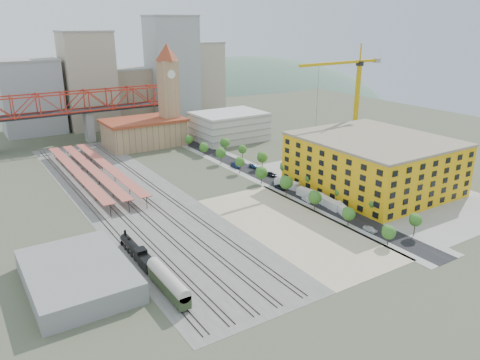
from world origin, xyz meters
TOP-DOWN VIEW (x-y plane):
  - ground at (0.00, 0.00)m, footprint 400.00×400.00m
  - ballast_strip at (-36.00, 17.50)m, footprint 36.00×165.00m
  - dirt_lot at (-4.00, -31.50)m, footprint 28.00×67.00m
  - street_asphalt at (16.00, 15.00)m, footprint 12.00×170.00m
  - sidewalk_west at (10.50, 15.00)m, footprint 3.00×170.00m
  - sidewalk_east at (21.50, 15.00)m, footprint 3.00×170.00m
  - construction_pad at (45.00, -20.00)m, footprint 50.00×90.00m
  - rail_tracks at (-37.80, 17.50)m, footprint 26.56×160.00m
  - platform_canopies at (-41.00, 45.00)m, footprint 16.00×80.00m
  - station_hall at (-5.00, 82.00)m, footprint 38.00×24.00m
  - clock_tower at (8.00, 79.99)m, footprint 12.00×12.00m
  - parking_garage at (36.00, 70.00)m, footprint 34.00×26.00m
  - truss_bridge at (-25.00, 105.00)m, footprint 94.00×9.60m
  - construction_building at (42.00, -20.00)m, footprint 44.60×50.60m
  - warehouse at (-66.00, -30.00)m, footprint 22.00×32.00m
  - street_trees at (16.00, 5.00)m, footprint 15.40×124.40m
  - skyline at (7.47, 142.31)m, footprint 133.00×46.00m
  - distant_hills at (45.28, 260.00)m, footprint 647.00×264.00m
  - locomotive at (-50.00, -25.13)m, footprint 2.70×20.80m
  - coach at (-50.00, -44.99)m, footprint 2.98×17.33m
  - tower_crane at (59.91, 9.83)m, footprint 46.11×4.69m
  - site_trailer_a at (16.00, -31.85)m, footprint 5.17×9.27m
  - site_trailer_b at (16.00, -26.04)m, footprint 3.62×10.22m
  - site_trailer_c at (16.00, -16.09)m, footprint 4.23×10.41m
  - site_trailer_d at (16.00, -3.40)m, footprint 4.81×10.28m
  - car_0 at (13.00, -46.45)m, footprint 2.17×4.59m
  - car_1 at (13.00, -18.58)m, footprint 2.15×4.94m
  - car_2 at (13.00, -3.87)m, footprint 2.72×5.35m
  - car_3 at (13.00, 27.13)m, footprint 2.44×5.59m
  - car_4 at (19.00, -27.81)m, footprint 2.29×4.46m
  - car_5 at (19.00, -25.87)m, footprint 2.37×4.91m
  - car_6 at (19.00, 10.19)m, footprint 3.17×5.52m
  - car_7 at (19.00, 22.68)m, footprint 2.41×5.11m

SIDE VIEW (x-z plane):
  - distant_hills at x=45.28m, z-range -193.04..33.96m
  - ground at x=0.00m, z-range 0.00..0.00m
  - street_trees at x=16.00m, z-range -4.00..4.00m
  - sidewalk_west at x=10.50m, z-range 0.00..0.04m
  - sidewalk_east at x=21.50m, z-range 0.00..0.04m
  - ballast_strip at x=-36.00m, z-range 0.00..0.06m
  - dirt_lot at x=-4.00m, z-range 0.00..0.06m
  - street_asphalt at x=16.00m, z-range 0.00..0.06m
  - construction_pad at x=45.00m, z-range 0.00..0.06m
  - rail_tracks at x=-37.80m, z-range 0.06..0.24m
  - car_7 at x=19.00m, z-range 0.00..1.44m
  - car_2 at x=13.00m, z-range 0.00..1.45m
  - car_6 at x=19.00m, z-range 0.00..1.45m
  - car_4 at x=19.00m, z-range 0.00..1.45m
  - car_0 at x=13.00m, z-range 0.00..1.52m
  - car_5 at x=19.00m, z-range 0.00..1.55m
  - car_1 at x=13.00m, z-range 0.00..1.58m
  - car_3 at x=13.00m, z-range 0.00..1.60m
  - site_trailer_a at x=16.00m, z-range 0.00..2.46m
  - site_trailer_d at x=16.00m, z-range 0.00..2.72m
  - site_trailer_b at x=16.00m, z-range 0.00..2.74m
  - site_trailer_c at x=16.00m, z-range 0.00..2.77m
  - locomotive at x=-50.00m, z-range -0.66..4.54m
  - warehouse at x=-66.00m, z-range 0.00..5.00m
  - coach at x=-50.00m, z-range 0.17..5.61m
  - platform_canopies at x=-41.00m, z-range 1.93..6.06m
  - station_hall at x=-5.00m, z-range 0.12..13.22m
  - parking_garage at x=36.00m, z-range 0.00..14.00m
  - construction_building at x=42.00m, z-range 0.01..18.81m
  - truss_bridge at x=-25.00m, z-range 6.06..31.66m
  - skyline at x=7.47m, z-range -7.19..52.81m
  - clock_tower at x=8.00m, z-range 2.70..54.70m
  - tower_crane at x=59.91m, z-range 5.77..55.00m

